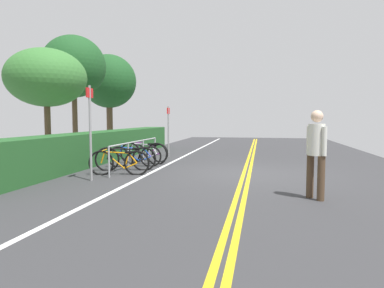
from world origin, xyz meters
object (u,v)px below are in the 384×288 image
(bike_rack, at_px, (136,148))
(tree_extra, at_px, (109,82))
(sign_post_far, at_px, (168,126))
(bicycle_4, at_px, (148,152))
(bicycle_3, at_px, (143,153))
(tree_mid, at_px, (46,78))
(bicycle_1, at_px, (126,159))
(bicycle_2, at_px, (135,156))
(tree_far_right, at_px, (74,67))
(sign_post_near, at_px, (90,124))
(pedestrian, at_px, (316,148))
(bicycle_0, at_px, (119,163))

(bike_rack, bearing_deg, tree_extra, 30.62)
(bike_rack, distance_m, sign_post_far, 3.24)
(bicycle_4, distance_m, tree_extra, 6.96)
(bicycle_3, height_order, sign_post_far, sign_post_far)
(bike_rack, height_order, tree_mid, tree_mid)
(bicycle_1, xyz_separation_m, tree_extra, (7.28, 3.81, 3.10))
(bicycle_1, bearing_deg, bicycle_2, 1.46)
(tree_far_right, bearing_deg, tree_mid, -168.17)
(bicycle_2, bearing_deg, sign_post_near, 176.17)
(sign_post_far, relative_size, tree_extra, 0.42)
(bicycle_4, bearing_deg, sign_post_near, 178.21)
(bicycle_1, distance_m, pedestrian, 5.78)
(bike_rack, distance_m, bicycle_3, 0.83)
(bicycle_4, bearing_deg, bicycle_3, -173.55)
(bike_rack, distance_m, bicycle_1, 0.82)
(bicycle_0, height_order, sign_post_far, sign_post_far)
(bicycle_3, bearing_deg, sign_post_near, 176.40)
(pedestrian, relative_size, tree_extra, 0.36)
(bike_rack, distance_m, bicycle_0, 1.61)
(bicycle_3, relative_size, sign_post_near, 0.74)
(bicycle_1, relative_size, sign_post_far, 0.87)
(bicycle_4, distance_m, pedestrian, 7.23)
(bicycle_1, distance_m, bicycle_3, 1.57)
(bicycle_3, bearing_deg, pedestrian, -131.06)
(bicycle_0, bearing_deg, tree_far_right, 41.04)
(sign_post_near, relative_size, sign_post_far, 1.16)
(sign_post_far, bearing_deg, bicycle_1, 176.16)
(bicycle_1, relative_size, tree_far_right, 0.36)
(bicycle_2, distance_m, pedestrian, 6.24)
(bike_rack, xyz_separation_m, bicycle_2, (0.05, 0.06, -0.28))
(bike_rack, bearing_deg, tree_far_right, 53.24)
(pedestrian, xyz_separation_m, tree_mid, (3.54, 8.09, 1.91))
(sign_post_far, bearing_deg, tree_mid, 133.82)
(sign_post_far, xyz_separation_m, tree_far_right, (-0.41, 3.92, 2.44))
(bike_rack, height_order, bicycle_2, bike_rack)
(bicycle_0, xyz_separation_m, pedestrian, (-1.98, -4.89, 0.65))
(bicycle_0, height_order, tree_far_right, tree_far_right)
(bicycle_0, distance_m, bicycle_1, 0.82)
(bike_rack, relative_size, tree_far_right, 0.83)
(tree_extra, bearing_deg, tree_mid, -173.54)
(tree_mid, relative_size, tree_far_right, 0.78)
(bicycle_4, bearing_deg, sign_post_far, -11.48)
(tree_far_right, bearing_deg, bike_rack, -126.76)
(bicycle_2, height_order, tree_far_right, tree_far_right)
(bike_rack, height_order, pedestrian, pedestrian)
(bike_rack, relative_size, tree_mid, 1.07)
(bicycle_2, height_order, sign_post_far, sign_post_far)
(bicycle_2, height_order, sign_post_near, sign_post_near)
(bicycle_0, relative_size, pedestrian, 0.98)
(bicycle_3, relative_size, tree_mid, 0.45)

